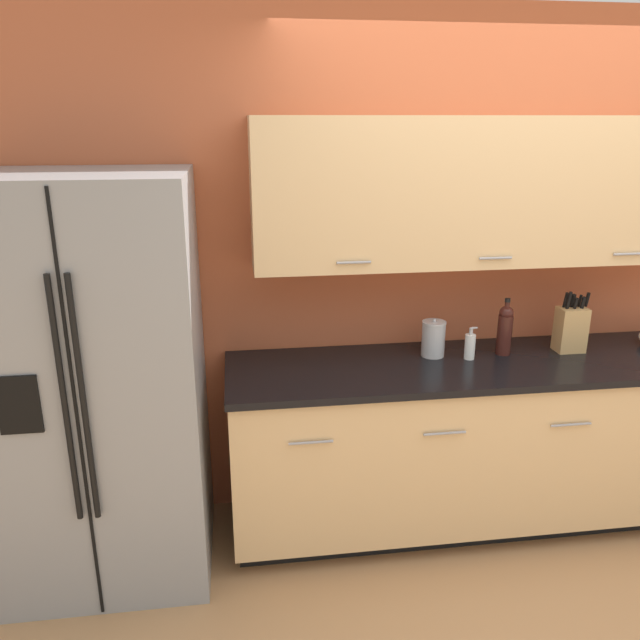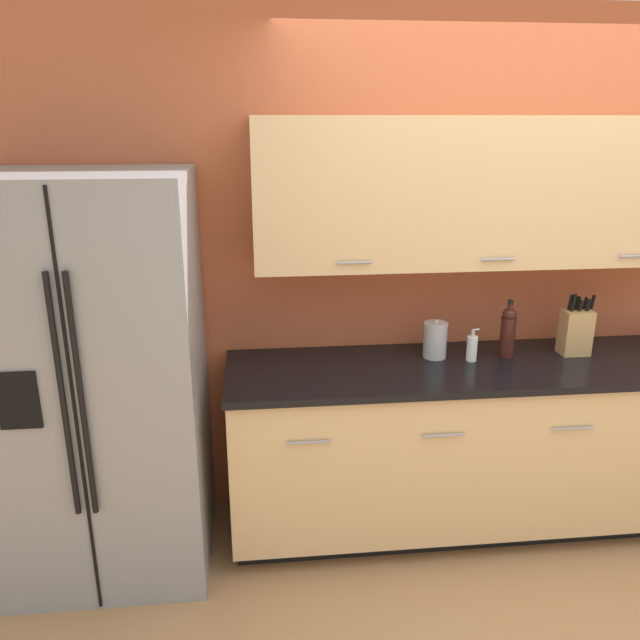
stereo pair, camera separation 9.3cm
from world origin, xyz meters
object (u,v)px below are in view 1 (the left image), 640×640
object	(u,v)px
knife_block	(571,328)
steel_canister	(433,339)
refrigerator	(97,384)
wine_bottle	(505,329)
soap_dispenser	(470,346)

from	to	relation	value
knife_block	steel_canister	world-z (taller)	knife_block
refrigerator	steel_canister	distance (m)	1.63
refrigerator	wine_bottle	distance (m)	1.99
knife_block	wine_bottle	xyz separation A→B (m)	(-0.36, 0.01, 0.01)
wine_bottle	knife_block	bearing A→B (deg)	-0.91
refrigerator	knife_block	distance (m)	2.34
knife_block	soap_dispenser	xyz separation A→B (m)	(-0.55, -0.04, -0.06)
knife_block	steel_canister	bearing A→B (deg)	177.59
refrigerator	wine_bottle	xyz separation A→B (m)	(1.98, 0.15, 0.12)
steel_canister	refrigerator	bearing A→B (deg)	-173.90
wine_bottle	soap_dispenser	bearing A→B (deg)	-167.48
wine_bottle	soap_dispenser	size ratio (longest dim) A/B	1.76
soap_dispenser	steel_canister	distance (m)	0.18
soap_dispenser	steel_canister	xyz separation A→B (m)	(-0.17, 0.07, 0.02)
soap_dispenser	knife_block	bearing A→B (deg)	3.94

